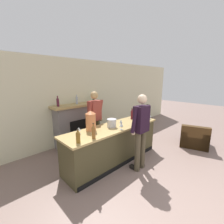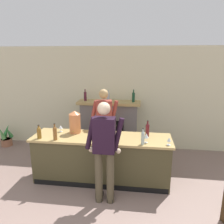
{
  "view_description": "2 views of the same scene",
  "coord_description": "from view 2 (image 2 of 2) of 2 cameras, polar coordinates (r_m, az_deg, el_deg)",
  "views": [
    {
      "loc": [
        -2.4,
        -0.36,
        2.12
      ],
      "look_at": [
        0.38,
        2.51,
        1.23
      ],
      "focal_mm": 24.0,
      "sensor_mm": 36.0,
      "label": 1
    },
    {
      "loc": [
        0.9,
        -1.8,
        2.49
      ],
      "look_at": [
        0.3,
        2.62,
        1.35
      ],
      "focal_mm": 35.0,
      "sensor_mm": 36.0,
      "label": 2
    }
  ],
  "objects": [
    {
      "name": "wine_bottle_burgundy_dark",
      "position": [
        4.29,
        -14.68,
        -5.22
      ],
      "size": [
        0.07,
        0.07,
        0.33
      ],
      "color": "brown",
      "rests_on": "bar_counter"
    },
    {
      "name": "wall_back_panel",
      "position": [
        6.0,
        -1.08,
        3.67
      ],
      "size": [
        12.0,
        0.07,
        2.75
      ],
      "color": "beige",
      "rests_on": "ground_plane"
    },
    {
      "name": "copper_dispenser",
      "position": [
        4.57,
        -9.68,
        -2.53
      ],
      "size": [
        0.24,
        0.27,
        0.47
      ],
      "color": "#CB7545",
      "rests_on": "bar_counter"
    },
    {
      "name": "wine_glass_by_dispenser",
      "position": [
        4.07,
        8.98,
        -6.18
      ],
      "size": [
        0.09,
        0.09,
        0.18
      ],
      "color": "silver",
      "rests_on": "bar_counter"
    },
    {
      "name": "bar_counter",
      "position": [
        4.54,
        -2.73,
        -12.01
      ],
      "size": [
        2.75,
        0.76,
        0.94
      ],
      "color": "#433C24",
      "rests_on": "ground_plane"
    },
    {
      "name": "potted_plant_corner",
      "position": [
        6.95,
        -25.91,
        -6.04
      ],
      "size": [
        0.38,
        0.42,
        0.6
      ],
      "color": "#955E44",
      "rests_on": "ground_plane"
    },
    {
      "name": "wine_bottle_chardonnay_pale",
      "position": [
        4.37,
        9.24,
        -4.52
      ],
      "size": [
        0.07,
        0.07,
        0.33
      ],
      "color": "#53141B",
      "rests_on": "bar_counter"
    },
    {
      "name": "fireplace_stone",
      "position": [
        5.91,
        -0.75,
        -3.44
      ],
      "size": [
        1.65,
        0.52,
        1.66
      ],
      "color": "slate",
      "rests_on": "ground_plane"
    },
    {
      "name": "ice_bucket_steel",
      "position": [
        4.34,
        -3.55,
        -5.1
      ],
      "size": [
        0.24,
        0.24,
        0.2
      ],
      "color": "silver",
      "rests_on": "bar_counter"
    },
    {
      "name": "wine_bottle_rose_blush",
      "position": [
        3.98,
        8.06,
        -6.55
      ],
      "size": [
        0.06,
        0.06,
        0.31
      ],
      "color": "#A8BCB5",
      "rests_on": "bar_counter"
    },
    {
      "name": "wine_bottle_cabernet_heavy",
      "position": [
        4.46,
        -18.51,
        -5.02
      ],
      "size": [
        0.08,
        0.08,
        0.27
      ],
      "color": "brown",
      "rests_on": "bar_counter"
    },
    {
      "name": "wine_glass_near_bucket",
      "position": [
        4.19,
        -1.0,
        -5.55
      ],
      "size": [
        0.08,
        0.08,
        0.17
      ],
      "color": "silver",
      "rests_on": "bar_counter"
    },
    {
      "name": "wine_glass_mid_counter",
      "position": [
        4.06,
        -4.02,
        -6.28
      ],
      "size": [
        0.09,
        0.09,
        0.17
      ],
      "color": "silver",
      "rests_on": "bar_counter"
    },
    {
      "name": "person_bartender",
      "position": [
        4.98,
        -2.12,
        -3.1
      ],
      "size": [
        0.65,
        0.36,
        1.79
      ],
      "color": "#4B4429",
      "rests_on": "ground_plane"
    },
    {
      "name": "person_customer",
      "position": [
        3.67,
        -2.03,
        -9.64
      ],
      "size": [
        0.66,
        0.3,
        1.79
      ],
      "color": "#4A402D",
      "rests_on": "ground_plane"
    },
    {
      "name": "wine_glass_front_right",
      "position": [
        4.06,
        14.68,
        -7.04
      ],
      "size": [
        0.07,
        0.07,
        0.14
      ],
      "color": "silver",
      "rests_on": "bar_counter"
    },
    {
      "name": "wine_glass_back_row",
      "position": [
        4.72,
        -13.27,
        -3.87
      ],
      "size": [
        0.08,
        0.08,
        0.14
      ],
      "color": "silver",
      "rests_on": "bar_counter"
    }
  ]
}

